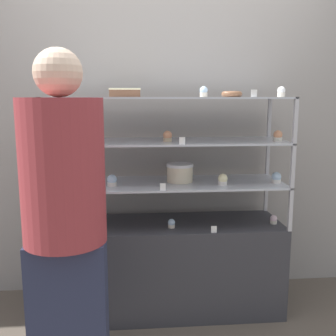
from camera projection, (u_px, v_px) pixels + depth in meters
name	position (u px, v px, depth m)	size (l,w,h in m)	color
ground_plane	(168.00, 308.00, 2.80)	(20.00, 20.00, 0.00)	brown
back_wall	(164.00, 122.00, 2.96)	(8.00, 0.05, 2.60)	gray
display_base	(168.00, 266.00, 2.74)	(1.55, 0.49, 0.63)	#333338
display_riser_lower	(168.00, 185.00, 2.64)	(1.55, 0.49, 0.28)	#B7B7BC
display_riser_middle	(168.00, 143.00, 2.59)	(1.55, 0.49, 0.28)	#B7B7BC
display_riser_upper	(168.00, 99.00, 2.54)	(1.55, 0.49, 0.28)	#B7B7BC
layer_cake_centerpiece	(180.00, 173.00, 2.66)	(0.18, 0.18, 0.12)	beige
sheet_cake_frosted	(125.00, 93.00, 2.57)	(0.20, 0.15, 0.06)	brown
cupcake_0	(57.00, 228.00, 2.50)	(0.05, 0.05, 0.06)	#CCB28C
cupcake_1	(171.00, 223.00, 2.59)	(0.05, 0.05, 0.06)	beige
cupcake_2	(274.00, 220.00, 2.67)	(0.05, 0.05, 0.06)	beige
price_tag_0	(214.00, 229.00, 2.49)	(0.04, 0.00, 0.04)	white
cupcake_3	(58.00, 182.00, 2.48)	(0.06, 0.06, 0.07)	white
cupcake_4	(112.00, 181.00, 2.53)	(0.06, 0.06, 0.07)	white
cupcake_5	(223.00, 180.00, 2.56)	(0.06, 0.06, 0.07)	white
cupcake_6	(276.00, 178.00, 2.62)	(0.06, 0.06, 0.07)	white
price_tag_1	(163.00, 187.00, 2.41)	(0.04, 0.00, 0.04)	white
cupcake_7	(58.00, 137.00, 2.47)	(0.06, 0.06, 0.07)	white
cupcake_8	(168.00, 136.00, 2.53)	(0.06, 0.06, 0.07)	#CCB28C
cupcake_9	(278.00, 136.00, 2.57)	(0.06, 0.06, 0.07)	beige
price_tag_2	(182.00, 141.00, 2.37)	(0.04, 0.00, 0.04)	white
cupcake_10	(55.00, 92.00, 2.41)	(0.05, 0.05, 0.07)	beige
cupcake_11	(204.00, 92.00, 2.51)	(0.05, 0.05, 0.07)	beige
cupcake_12	(281.00, 92.00, 2.54)	(0.05, 0.05, 0.07)	beige
price_tag_3	(254.00, 93.00, 2.36)	(0.04, 0.00, 0.04)	white
donut_glazed	(232.00, 94.00, 2.57)	(0.14, 0.14, 0.04)	brown
customer_figure	(65.00, 217.00, 1.89)	(0.40, 0.40, 1.70)	#282D47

